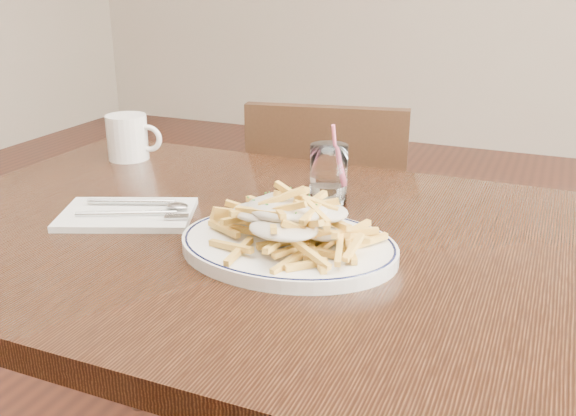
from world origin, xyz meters
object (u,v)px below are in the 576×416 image
at_px(table, 263,275).
at_px(chair_far, 329,235).
at_px(fries_plate, 288,246).
at_px(water_glass, 329,179).
at_px(coffee_mug, 129,137).
at_px(loaded_fries, 288,216).

xyz_separation_m(table, chair_far, (-0.11, 0.64, -0.20)).
relative_size(fries_plate, water_glass, 2.71).
distance_m(table, fries_plate, 0.13).
distance_m(chair_far, fries_plate, 0.78).
distance_m(table, coffee_mug, 0.52).
height_order(chair_far, fries_plate, chair_far).
bearing_deg(table, coffee_mug, 149.72).
relative_size(loaded_fries, water_glass, 1.80).
bearing_deg(loaded_fries, table, 139.15).
height_order(table, water_glass, water_glass).
relative_size(table, water_glass, 8.31).
height_order(fries_plate, loaded_fries, loaded_fries).
distance_m(fries_plate, coffee_mug, 0.60).
bearing_deg(coffee_mug, chair_far, 49.70).
bearing_deg(loaded_fries, fries_plate, 0.00).
distance_m(fries_plate, water_glass, 0.22).
height_order(table, coffee_mug, coffee_mug).
height_order(fries_plate, coffee_mug, coffee_mug).
bearing_deg(table, chair_far, 99.82).
bearing_deg(table, fries_plate, -40.85).
xyz_separation_m(table, water_glass, (0.05, 0.16, 0.12)).
bearing_deg(loaded_fries, water_glass, 94.48).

